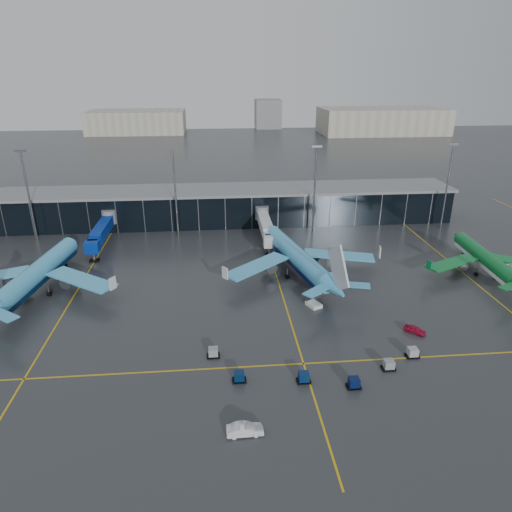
{
  "coord_description": "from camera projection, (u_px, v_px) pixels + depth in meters",
  "views": [
    {
      "loc": [
        -3.63,
        -77.36,
        45.84
      ],
      "look_at": [
        5.0,
        18.0,
        6.0
      ],
      "focal_mm": 32.0,
      "sensor_mm": 36.0,
      "label": 1
    }
  ],
  "objects": [
    {
      "name": "ground",
      "position": [
        239.0,
        320.0,
        89.05
      ],
      "size": [
        600.0,
        600.0,
        0.0
      ],
      "primitive_type": "plane",
      "color": "#282B2D",
      "rests_on": "ground"
    },
    {
      "name": "terminal_pier",
      "position": [
        228.0,
        205.0,
        143.97
      ],
      "size": [
        142.0,
        17.0,
        10.7
      ],
      "color": "black",
      "rests_on": "ground"
    },
    {
      "name": "jet_bridges",
      "position": [
        101.0,
        231.0,
        123.91
      ],
      "size": [
        94.0,
        27.5,
        7.2
      ],
      "color": "#595B60",
      "rests_on": "ground"
    },
    {
      "name": "flood_masts",
      "position": [
        246.0,
        188.0,
        130.13
      ],
      "size": [
        203.0,
        0.5,
        25.5
      ],
      "color": "#595B60",
      "rests_on": "ground"
    },
    {
      "name": "distant_hangars",
      "position": [
        286.0,
        121.0,
        338.16
      ],
      "size": [
        260.0,
        71.0,
        22.0
      ],
      "color": "#B2AD99",
      "rests_on": "ground"
    },
    {
      "name": "taxi_lines",
      "position": [
        282.0,
        293.0,
        99.63
      ],
      "size": [
        220.0,
        120.0,
        0.02
      ],
      "color": "gold",
      "rests_on": "ground"
    },
    {
      "name": "airliner_arkefly",
      "position": [
        35.0,
        262.0,
        98.13
      ],
      "size": [
        45.36,
        50.0,
        13.8
      ],
      "primitive_type": null,
      "rotation": [
        0.0,
        0.0,
        -0.14
      ],
      "color": "#44ADE1",
      "rests_on": "ground"
    },
    {
      "name": "airliner_klm_near",
      "position": [
        297.0,
        246.0,
        107.03
      ],
      "size": [
        48.85,
        52.97,
        13.88
      ],
      "primitive_type": null,
      "rotation": [
        0.0,
        0.0,
        0.23
      ],
      "color": "#41A4D7",
      "rests_on": "ground"
    },
    {
      "name": "airliner_aer_lingus",
      "position": [
        487.0,
        250.0,
        107.65
      ],
      "size": [
        34.9,
        39.13,
        11.42
      ],
      "primitive_type": null,
      "rotation": [
        0.0,
        0.0,
        -0.06
      ],
      "color": "#0D712E",
      "rests_on": "ground"
    },
    {
      "name": "baggage_carts",
      "position": [
        319.0,
        368.0,
        73.8
      ],
      "size": [
        36.02,
        11.57,
        1.7
      ],
      "color": "black",
      "rests_on": "ground"
    },
    {
      "name": "mobile_airstair",
      "position": [
        314.0,
        303.0,
        94.03
      ],
      "size": [
        3.32,
        3.82,
        3.45
      ],
      "rotation": [
        0.0,
        0.0,
        0.42
      ],
      "color": "white",
      "rests_on": "ground"
    },
    {
      "name": "service_van_red",
      "position": [
        415.0,
        330.0,
        84.65
      ],
      "size": [
        3.98,
        3.87,
        1.35
      ],
      "primitive_type": "imported",
      "rotation": [
        0.0,
        0.0,
        0.82
      ],
      "color": "#AD0D30",
      "rests_on": "ground"
    },
    {
      "name": "service_van_white",
      "position": [
        245.0,
        429.0,
        61.16
      ],
      "size": [
        5.05,
        1.93,
        1.64
      ],
      "primitive_type": "imported",
      "rotation": [
        0.0,
        0.0,
        1.61
      ],
      "color": "silver",
      "rests_on": "ground"
    }
  ]
}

